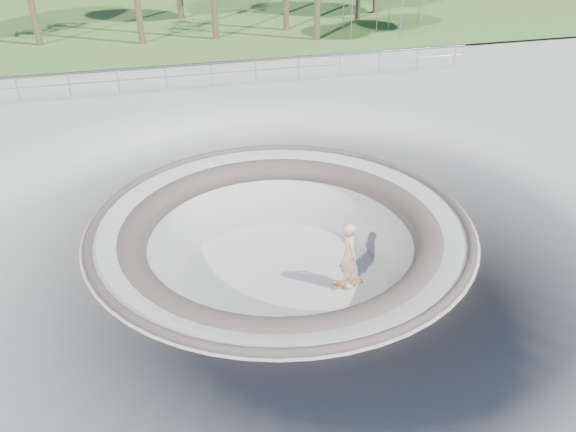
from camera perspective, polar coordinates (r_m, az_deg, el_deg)
The scene contains 7 objects.
ground at distance 15.14m, azimuth -0.76°, elevation -0.53°, with size 180.00×180.00×0.00m, color gray.
skate_bowl at distance 16.15m, azimuth -0.72°, elevation -6.12°, with size 14.00×14.00×4.10m.
grass_strip at distance 47.31m, azimuth -11.98°, elevation 20.47°, with size 180.00×36.00×0.12m.
distant_hills at distance 71.66m, azimuth -9.88°, elevation 17.91°, with size 103.20×45.00×28.60m.
safety_railing at distance 25.79m, azimuth -7.76°, elevation 14.09°, with size 25.00×0.06×1.03m.
skateboard at distance 15.95m, azimuth 6.03°, elevation -6.84°, with size 0.84×0.28×0.09m.
skater at distance 15.38m, azimuth 6.22°, elevation -3.90°, with size 0.71×0.46×1.94m, color #D6A68A.
Camera 1 is at (-3.25, -12.60, 7.74)m, focal length 35.00 mm.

